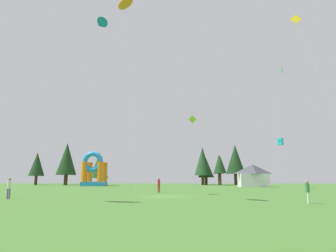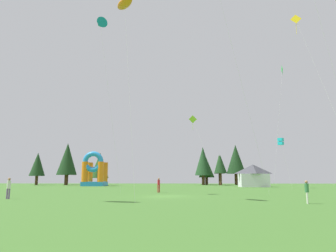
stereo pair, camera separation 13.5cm
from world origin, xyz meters
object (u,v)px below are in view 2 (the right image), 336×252
(kite_yellow_diamond, at_px, (296,22))
(kite_orange_parafoil, at_px, (125,4))
(kite_lime_diamond, at_px, (193,120))
(person_near_camera, at_px, (307,190))
(kite_green_diamond, at_px, (283,70))
(person_left_edge, at_px, (159,184))
(kite_cyan_box, at_px, (281,142))
(festival_tent, at_px, (253,176))
(person_far_side, at_px, (9,186))
(inflatable_blue_arch, at_px, (94,173))
(kite_teal_delta, at_px, (100,24))

(kite_yellow_diamond, bearing_deg, kite_orange_parafoil, -142.72)
(kite_lime_diamond, distance_m, person_near_camera, 41.04)
(kite_green_diamond, xyz_separation_m, person_left_edge, (-23.13, -22.49, -21.60))
(kite_cyan_box, bearing_deg, festival_tent, 118.43)
(kite_yellow_diamond, bearing_deg, kite_lime_diamond, 123.70)
(person_far_side, distance_m, inflatable_blue_arch, 38.44)
(kite_teal_delta, distance_m, inflatable_blue_arch, 36.03)
(kite_cyan_box, height_order, inflatable_blue_arch, kite_cyan_box)
(kite_green_diamond, distance_m, kite_yellow_diamond, 19.75)
(person_near_camera, bearing_deg, kite_green_diamond, 0.32)
(kite_teal_delta, xyz_separation_m, person_near_camera, (17.55, -11.35, -18.12))
(person_far_side, bearing_deg, inflatable_blue_arch, -92.38)
(kite_orange_parafoil, distance_m, kite_yellow_diamond, 27.11)
(kite_yellow_diamond, relative_size, inflatable_blue_arch, 3.42)
(kite_teal_delta, relative_size, inflatable_blue_arch, 2.85)
(kite_cyan_box, distance_m, person_left_edge, 25.75)
(kite_orange_parafoil, height_order, kite_lime_diamond, kite_orange_parafoil)
(kite_teal_delta, relative_size, person_near_camera, 12.59)
(person_far_side, relative_size, person_near_camera, 1.11)
(kite_teal_delta, xyz_separation_m, inflatable_blue_arch, (-8.11, 31.04, -16.38))
(kite_orange_parafoil, height_order, kite_teal_delta, kite_teal_delta)
(kite_green_diamond, bearing_deg, kite_lime_diamond, 177.51)
(kite_green_diamond, xyz_separation_m, person_far_side, (-34.97, -34.01, -21.58))
(kite_orange_parafoil, height_order, person_left_edge, kite_orange_parafoil)
(kite_lime_diamond, xyz_separation_m, kite_yellow_diamond, (13.35, -20.02, 10.10))
(kite_green_diamond, relative_size, kite_lime_diamond, 1.74)
(kite_green_diamond, xyz_separation_m, festival_tent, (-6.88, -1.00, -20.56))
(kite_orange_parafoil, relative_size, person_far_side, 9.82)
(kite_lime_diamond, relative_size, inflatable_blue_arch, 1.94)
(festival_tent, bearing_deg, kite_yellow_diamond, -82.42)
(kite_teal_delta, distance_m, person_left_edge, 19.65)
(kite_orange_parafoil, height_order, person_far_side, kite_orange_parafoil)
(kite_orange_parafoil, relative_size, kite_yellow_diamond, 0.72)
(kite_lime_diamond, height_order, inflatable_blue_arch, kite_lime_diamond)
(festival_tent, bearing_deg, kite_lime_diamond, 170.76)
(kite_teal_delta, xyz_separation_m, person_far_side, (-5.31, -7.26, -18.02))
(person_left_edge, bearing_deg, kite_orange_parafoil, 68.57)
(kite_teal_delta, xyz_separation_m, festival_tent, (22.78, 25.75, -17.00))
(person_near_camera, relative_size, festival_tent, 0.31)
(kite_lime_diamond, height_order, festival_tent, kite_lime_diamond)
(kite_orange_parafoil, bearing_deg, kite_lime_diamond, 78.03)
(person_near_camera, relative_size, inflatable_blue_arch, 0.23)
(kite_green_diamond, bearing_deg, person_far_side, -135.80)
(festival_tent, bearing_deg, inflatable_blue_arch, 170.27)
(person_left_edge, xyz_separation_m, festival_tent, (16.25, 21.49, 1.04))
(kite_cyan_box, height_order, person_far_side, kite_cyan_box)
(kite_yellow_diamond, bearing_deg, kite_cyan_box, 85.73)
(kite_lime_diamond, bearing_deg, kite_teal_delta, -113.30)
(person_far_side, height_order, person_left_edge, person_far_side)
(person_near_camera, height_order, person_left_edge, person_left_edge)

